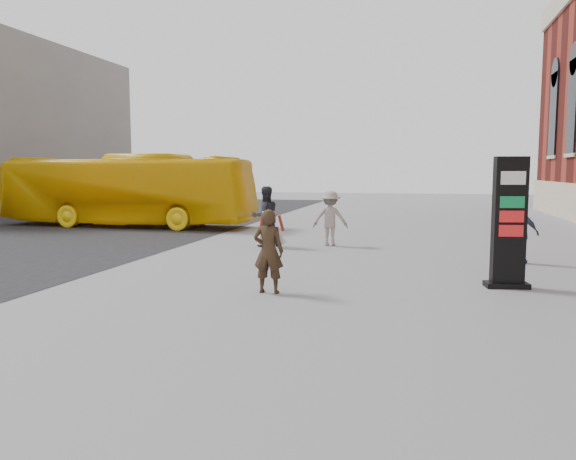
% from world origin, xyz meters
% --- Properties ---
extents(ground, '(100.00, 100.00, 0.00)m').
position_xyz_m(ground, '(0.00, 0.00, 0.00)').
color(ground, '#9E9EA3').
extents(info_pylon, '(0.92, 0.56, 2.70)m').
position_xyz_m(info_pylon, '(4.20, 2.21, 1.35)').
color(info_pylon, black).
rests_on(info_pylon, ground).
extents(woman, '(0.63, 0.57, 1.67)m').
position_xyz_m(woman, '(-0.48, 0.60, 0.85)').
color(woman, '#312215').
rests_on(woman, ground).
extents(bus, '(11.16, 2.85, 3.09)m').
position_xyz_m(bus, '(-9.96, 12.06, 1.55)').
color(bus, yellow).
rests_on(bus, road).
extents(pedestrian_a, '(1.18, 1.14, 1.92)m').
position_xyz_m(pedestrian_a, '(-2.37, 7.11, 0.96)').
color(pedestrian_a, '#27282D').
rests_on(pedestrian_a, ground).
extents(pedestrian_b, '(1.17, 0.71, 1.76)m').
position_xyz_m(pedestrian_b, '(-0.40, 7.84, 0.88)').
color(pedestrian_b, gray).
rests_on(pedestrian_b, ground).
extents(pedestrian_c, '(1.00, 0.81, 1.60)m').
position_xyz_m(pedestrian_c, '(4.97, 5.52, 0.80)').
color(pedestrian_c, '#37405E').
rests_on(pedestrian_c, ground).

